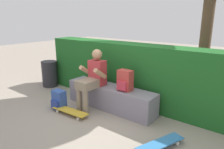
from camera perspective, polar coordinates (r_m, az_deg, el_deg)
name	(u,v)px	position (r m, az deg, el deg)	size (l,w,h in m)	color
ground_plane	(102,112)	(4.29, -2.79, -10.24)	(24.00, 24.00, 0.00)	gray
bench_main	(110,97)	(4.39, -0.47, -6.20)	(2.02, 0.45, 0.48)	slate
person_skater	(93,77)	(4.28, -5.33, -0.73)	(0.49, 0.62, 1.23)	#B73338
skateboard_near_person	(70,111)	(4.24, -11.36, -9.77)	(0.81, 0.25, 0.09)	gold
skateboard_beside_bench	(160,144)	(3.28, 13.09, -17.92)	(0.46, 0.82, 0.09)	teal
backpack_on_bench	(125,81)	(4.03, 3.55, -1.70)	(0.28, 0.23, 0.40)	#B23833
backpack_on_ground	(59,100)	(4.50, -14.35, -6.78)	(0.28, 0.23, 0.40)	#2D4C99
hedge_row	(143,75)	(4.50, 8.47, -0.25)	(5.16, 0.55, 1.31)	#1A551F
trash_bin	(50,74)	(5.99, -16.67, 0.21)	(0.41, 0.41, 0.70)	#232328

